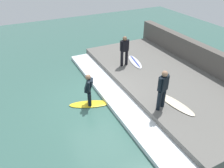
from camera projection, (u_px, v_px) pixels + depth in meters
ground_plane at (95, 102)px, 9.59m from camera, size 28.00×28.00×0.00m
concrete_ledge at (163, 79)px, 10.85m from camera, size 4.40×9.81×0.40m
back_wall at (202, 60)px, 11.48m from camera, size 0.50×10.31×1.52m
wave_foam_crest at (113, 95)px, 9.88m from camera, size 1.07×9.32×0.18m
surfboard_riding at (90, 104)px, 9.41m from camera, size 1.83×1.09×0.06m
surfer_riding at (89, 88)px, 8.98m from camera, size 0.49×0.58×1.42m
surfer_waiting_near at (163, 88)px, 8.11m from camera, size 0.53×0.34×1.64m
surfboard_waiting_near at (175, 104)px, 8.78m from camera, size 0.77×1.94×0.06m
surfer_waiting_far at (124, 49)px, 11.28m from camera, size 0.54×0.26×1.60m
surfboard_waiting_far at (135, 62)px, 12.03m from camera, size 0.80×1.74×0.07m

